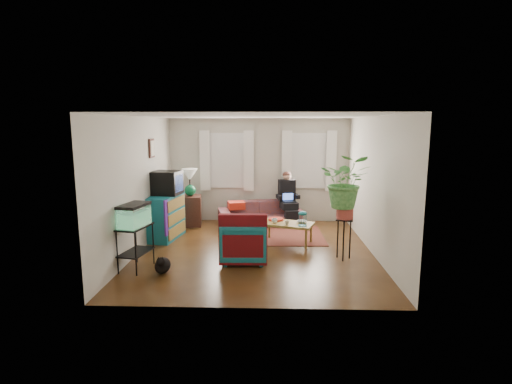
{
  "coord_description": "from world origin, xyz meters",
  "views": [
    {
      "loc": [
        0.27,
        -7.54,
        2.44
      ],
      "look_at": [
        0.0,
        0.4,
        1.1
      ],
      "focal_mm": 28.0,
      "sensor_mm": 36.0,
      "label": 1
    }
  ],
  "objects_px": {
    "sofa": "(260,209)",
    "dresser": "(165,217)",
    "side_table": "(191,211)",
    "aquarium_stand": "(136,248)",
    "armchair": "(244,238)",
    "plant_stand": "(344,239)",
    "coffee_table": "(287,233)"
  },
  "relations": [
    {
      "from": "plant_stand",
      "to": "side_table",
      "type": "bearing_deg",
      "value": 144.06
    },
    {
      "from": "side_table",
      "to": "dresser",
      "type": "xyz_separation_m",
      "value": [
        -0.34,
        -1.12,
        0.11
      ]
    },
    {
      "from": "side_table",
      "to": "aquarium_stand",
      "type": "height_order",
      "value": "aquarium_stand"
    },
    {
      "from": "sofa",
      "to": "dresser",
      "type": "distance_m",
      "value": 2.37
    },
    {
      "from": "side_table",
      "to": "plant_stand",
      "type": "distance_m",
      "value": 4.06
    },
    {
      "from": "dresser",
      "to": "armchair",
      "type": "bearing_deg",
      "value": -29.01
    },
    {
      "from": "plant_stand",
      "to": "armchair",
      "type": "bearing_deg",
      "value": -175.63
    },
    {
      "from": "side_table",
      "to": "armchair",
      "type": "bearing_deg",
      "value": -59.84
    },
    {
      "from": "armchair",
      "to": "dresser",
      "type": "bearing_deg",
      "value": -39.0
    },
    {
      "from": "aquarium_stand",
      "to": "plant_stand",
      "type": "height_order",
      "value": "plant_stand"
    },
    {
      "from": "plant_stand",
      "to": "coffee_table",
      "type": "bearing_deg",
      "value": 135.81
    },
    {
      "from": "sofa",
      "to": "dresser",
      "type": "height_order",
      "value": "dresser"
    },
    {
      "from": "armchair",
      "to": "plant_stand",
      "type": "bearing_deg",
      "value": -176.89
    },
    {
      "from": "sofa",
      "to": "dresser",
      "type": "xyz_separation_m",
      "value": [
        -2.02,
        -1.24,
        0.09
      ]
    },
    {
      "from": "dresser",
      "to": "side_table",
      "type": "bearing_deg",
      "value": 81.89
    },
    {
      "from": "armchair",
      "to": "coffee_table",
      "type": "bearing_deg",
      "value": -127.95
    },
    {
      "from": "aquarium_stand",
      "to": "armchair",
      "type": "height_order",
      "value": "armchair"
    },
    {
      "from": "dresser",
      "to": "coffee_table",
      "type": "bearing_deg",
      "value": 2.44
    },
    {
      "from": "aquarium_stand",
      "to": "armchair",
      "type": "bearing_deg",
      "value": 26.56
    },
    {
      "from": "dresser",
      "to": "aquarium_stand",
      "type": "xyz_separation_m",
      "value": [
        -0.01,
        -1.88,
        -0.1
      ]
    },
    {
      "from": "coffee_table",
      "to": "sofa",
      "type": "bearing_deg",
      "value": 130.39
    },
    {
      "from": "dresser",
      "to": "plant_stand",
      "type": "height_order",
      "value": "dresser"
    },
    {
      "from": "side_table",
      "to": "armchair",
      "type": "distance_m",
      "value": 2.91
    },
    {
      "from": "armchair",
      "to": "plant_stand",
      "type": "relative_size",
      "value": 1.08
    },
    {
      "from": "coffee_table",
      "to": "plant_stand",
      "type": "height_order",
      "value": "plant_stand"
    },
    {
      "from": "side_table",
      "to": "armchair",
      "type": "height_order",
      "value": "armchair"
    },
    {
      "from": "plant_stand",
      "to": "sofa",
      "type": "bearing_deg",
      "value": 122.67
    },
    {
      "from": "sofa",
      "to": "coffee_table",
      "type": "height_order",
      "value": "sofa"
    },
    {
      "from": "side_table",
      "to": "coffee_table",
      "type": "height_order",
      "value": "side_table"
    },
    {
      "from": "dresser",
      "to": "plant_stand",
      "type": "relative_size",
      "value": 1.38
    },
    {
      "from": "side_table",
      "to": "dresser",
      "type": "bearing_deg",
      "value": -106.84
    },
    {
      "from": "sofa",
      "to": "coffee_table",
      "type": "xyz_separation_m",
      "value": [
        0.61,
        -1.53,
        -0.17
      ]
    }
  ]
}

